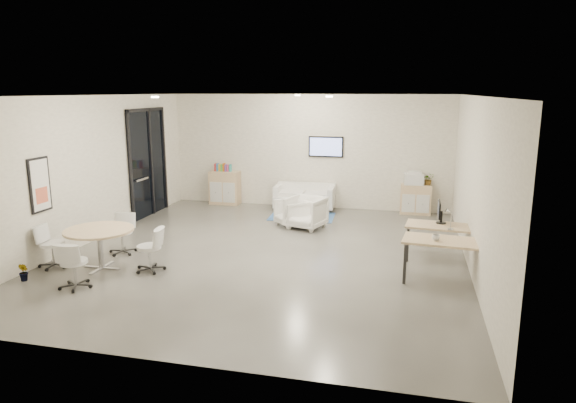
% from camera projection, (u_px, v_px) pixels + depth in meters
% --- Properties ---
extents(room_shell, '(9.60, 10.60, 4.80)m').
position_uv_depth(room_shell, '(265.00, 177.00, 10.30)').
color(room_shell, '#4E4C47').
rests_on(room_shell, ground).
extents(glass_door, '(0.09, 1.90, 2.85)m').
position_uv_depth(glass_door, '(148.00, 160.00, 13.60)').
color(glass_door, black).
rests_on(glass_door, room_shell).
extents(artwork, '(0.05, 0.54, 1.04)m').
position_uv_depth(artwork, '(40.00, 185.00, 9.70)').
color(artwork, black).
rests_on(artwork, room_shell).
extents(wall_tv, '(0.98, 0.06, 0.58)m').
position_uv_depth(wall_tv, '(326.00, 147.00, 14.39)').
color(wall_tv, black).
rests_on(wall_tv, room_shell).
extents(ceiling_spots, '(3.14, 4.14, 0.03)m').
position_uv_depth(ceiling_spots, '(266.00, 96.00, 10.80)').
color(ceiling_spots, '#FFEAC6').
rests_on(ceiling_spots, room_shell).
extents(sideboard_left, '(0.87, 0.45, 0.98)m').
position_uv_depth(sideboard_left, '(225.00, 188.00, 15.13)').
color(sideboard_left, tan).
rests_on(sideboard_left, room_shell).
extents(sideboard_right, '(0.82, 0.40, 0.82)m').
position_uv_depth(sideboard_right, '(416.00, 199.00, 13.92)').
color(sideboard_right, tan).
rests_on(sideboard_right, room_shell).
extents(books, '(0.50, 0.14, 0.22)m').
position_uv_depth(books, '(223.00, 168.00, 15.02)').
color(books, red).
rests_on(books, sideboard_left).
extents(printer, '(0.53, 0.45, 0.36)m').
position_uv_depth(printer, '(414.00, 178.00, 13.82)').
color(printer, white).
rests_on(printer, sideboard_right).
extents(loveseat, '(1.70, 0.92, 0.62)m').
position_uv_depth(loveseat, '(305.00, 198.00, 14.45)').
color(loveseat, silver).
rests_on(loveseat, room_shell).
extents(blue_rug, '(1.76, 1.23, 0.01)m').
position_uv_depth(blue_rug, '(302.00, 217.00, 13.68)').
color(blue_rug, '#2B4B85').
rests_on(blue_rug, room_shell).
extents(armchair_left, '(0.96, 0.96, 0.72)m').
position_uv_depth(armchair_left, '(292.00, 212.00, 12.71)').
color(armchair_left, silver).
rests_on(armchair_left, room_shell).
extents(armchair_right, '(1.02, 0.99, 0.85)m').
position_uv_depth(armchair_right, '(306.00, 211.00, 12.48)').
color(armchair_right, silver).
rests_on(armchair_right, room_shell).
extents(desk_rear, '(1.41, 0.80, 0.70)m').
position_uv_depth(desk_rear, '(441.00, 229.00, 10.11)').
color(desk_rear, tan).
rests_on(desk_rear, room_shell).
extents(desk_front, '(1.50, 0.85, 0.75)m').
position_uv_depth(desk_front, '(445.00, 244.00, 8.94)').
color(desk_front, tan).
rests_on(desk_front, room_shell).
extents(monitor, '(0.20, 0.50, 0.44)m').
position_uv_depth(monitor, '(440.00, 212.00, 10.19)').
color(monitor, black).
rests_on(monitor, desk_rear).
extents(round_table, '(1.27, 1.27, 0.77)m').
position_uv_depth(round_table, '(99.00, 233.00, 9.55)').
color(round_table, tan).
rests_on(round_table, room_shell).
extents(meeting_chairs, '(2.54, 2.54, 0.82)m').
position_uv_depth(meeting_chairs, '(100.00, 248.00, 9.61)').
color(meeting_chairs, white).
rests_on(meeting_chairs, room_shell).
extents(plant_cabinet, '(0.38, 0.40, 0.25)m').
position_uv_depth(plant_cabinet, '(428.00, 180.00, 13.74)').
color(plant_cabinet, '#3F7F3F').
rests_on(plant_cabinet, sideboard_right).
extents(plant_floor, '(0.30, 0.38, 0.15)m').
position_uv_depth(plant_floor, '(25.00, 277.00, 9.05)').
color(plant_floor, '#3F7F3F').
rests_on(plant_floor, room_shell).
extents(cup, '(0.14, 0.12, 0.13)m').
position_uv_depth(cup, '(436.00, 237.00, 8.88)').
color(cup, white).
rests_on(cup, desk_front).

